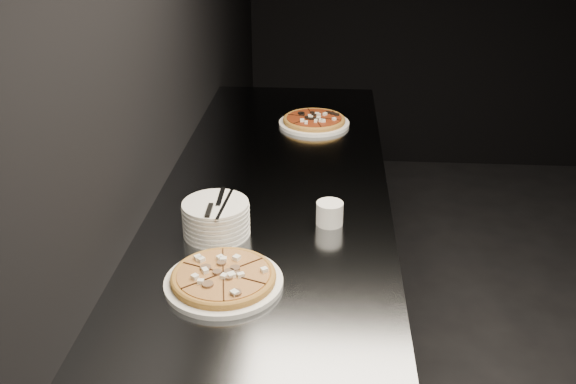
# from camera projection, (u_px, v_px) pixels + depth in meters

# --- Properties ---
(wall_left) EXTENTS (0.02, 5.00, 2.80)m
(wall_left) POSITION_uv_depth(u_px,v_px,m) (140.00, 48.00, 1.82)
(wall_left) COLOR black
(wall_left) RESTS_ON floor
(counter) EXTENTS (0.74, 2.44, 0.92)m
(counter) POSITION_uv_depth(u_px,v_px,m) (273.00, 321.00, 2.21)
(counter) COLOR slate
(counter) RESTS_ON floor
(pizza_mushroom) EXTENTS (0.34, 0.34, 0.03)m
(pizza_mushroom) POSITION_uv_depth(u_px,v_px,m) (224.00, 278.00, 1.60)
(pizza_mushroom) COLOR white
(pizza_mushroom) RESTS_ON counter
(pizza_tomato) EXTENTS (0.31, 0.31, 0.03)m
(pizza_tomato) POSITION_uv_depth(u_px,v_px,m) (314.00, 121.00, 2.63)
(pizza_tomato) COLOR white
(pizza_tomato) RESTS_ON counter
(plate_stack) EXTENTS (0.19, 0.19, 0.10)m
(plate_stack) POSITION_uv_depth(u_px,v_px,m) (216.00, 218.00, 1.81)
(plate_stack) COLOR white
(plate_stack) RESTS_ON counter
(cutlery) EXTENTS (0.07, 0.20, 0.01)m
(cutlery) POSITION_uv_depth(u_px,v_px,m) (217.00, 205.00, 1.78)
(cutlery) COLOR silver
(cutlery) RESTS_ON plate_stack
(ramekin) EXTENTS (0.08, 0.08, 0.07)m
(ramekin) POSITION_uv_depth(u_px,v_px,m) (330.00, 213.00, 1.87)
(ramekin) COLOR white
(ramekin) RESTS_ON counter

